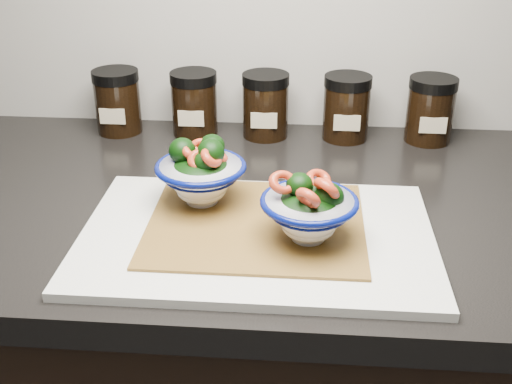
# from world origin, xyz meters

# --- Properties ---
(countertop) EXTENTS (3.50, 0.60, 0.04)m
(countertop) POSITION_xyz_m (0.00, 1.45, 0.88)
(countertop) COLOR black
(countertop) RESTS_ON cabinet
(cutting_board) EXTENTS (0.45, 0.30, 0.01)m
(cutting_board) POSITION_xyz_m (0.06, 1.33, 0.91)
(cutting_board) COLOR silver
(cutting_board) RESTS_ON countertop
(bamboo_mat) EXTENTS (0.28, 0.24, 0.00)m
(bamboo_mat) POSITION_xyz_m (0.06, 1.35, 0.91)
(bamboo_mat) COLOR olive
(bamboo_mat) RESTS_ON cutting_board
(bowl_left) EXTENTS (0.12, 0.12, 0.09)m
(bowl_left) POSITION_xyz_m (-0.02, 1.40, 0.96)
(bowl_left) COLOR white
(bowl_left) RESTS_ON bamboo_mat
(bowl_right) EXTENTS (0.12, 0.12, 0.09)m
(bowl_right) POSITION_xyz_m (0.12, 1.31, 0.96)
(bowl_right) COLOR white
(bowl_right) RESTS_ON bamboo_mat
(spice_jar_a) EXTENTS (0.08, 0.08, 0.11)m
(spice_jar_a) POSITION_xyz_m (-0.22, 1.69, 0.96)
(spice_jar_a) COLOR black
(spice_jar_a) RESTS_ON countertop
(spice_jar_b) EXTENTS (0.08, 0.08, 0.11)m
(spice_jar_b) POSITION_xyz_m (-0.08, 1.69, 0.96)
(spice_jar_b) COLOR black
(spice_jar_b) RESTS_ON countertop
(spice_jar_c) EXTENTS (0.08, 0.08, 0.11)m
(spice_jar_c) POSITION_xyz_m (0.05, 1.69, 0.96)
(spice_jar_c) COLOR black
(spice_jar_c) RESTS_ON countertop
(spice_jar_d) EXTENTS (0.08, 0.08, 0.11)m
(spice_jar_d) POSITION_xyz_m (0.19, 1.69, 0.96)
(spice_jar_d) COLOR black
(spice_jar_d) RESTS_ON countertop
(spice_jar_e) EXTENTS (0.08, 0.08, 0.11)m
(spice_jar_e) POSITION_xyz_m (0.33, 1.69, 0.96)
(spice_jar_e) COLOR black
(spice_jar_e) RESTS_ON countertop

